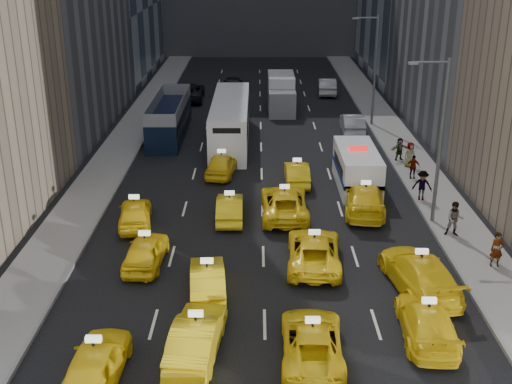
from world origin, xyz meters
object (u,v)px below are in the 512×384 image
city_bus (231,121)px  box_truck (281,94)px  nypd_van (357,169)px  pedestrian_0 (497,250)px  double_decker (169,117)px

city_bus → box_truck: 10.89m
nypd_van → pedestrian_0: size_ratio=3.66×
box_truck → pedestrian_0: box_truck is taller
double_decker → pedestrian_0: bearing=-55.3°
double_decker → city_bus: 5.20m
nypd_van → pedestrian_0: bearing=-62.2°
box_truck → double_decker: bearing=-131.0°
double_decker → nypd_van: bearing=-45.5°
double_decker → pedestrian_0: double_decker is taller
nypd_van → box_truck: size_ratio=0.88×
nypd_van → box_truck: bearing=104.7°
double_decker → city_bus: (4.89, -1.75, 0.14)m
pedestrian_0 → city_bus: bearing=124.3°
nypd_van → double_decker: size_ratio=0.59×
city_bus → pedestrian_0: size_ratio=7.55×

